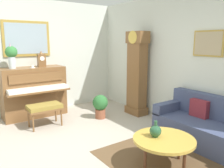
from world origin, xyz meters
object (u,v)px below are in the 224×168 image
Objects in this scene: couch at (210,128)px; teacup at (32,67)px; grandfather_clock at (137,76)px; green_jug at (155,131)px; piano at (34,92)px; potted_plant at (100,105)px; piano_bench at (45,108)px; mantel_clock at (41,60)px; flower_vase at (11,54)px; coffee_table at (164,140)px.

couch is 16.38× the size of teacup.
grandfather_clock is 2.43m from green_jug.
teacup reaches higher than piano.
couch reaches higher than potted_plant.
couch reaches higher than piano_bench.
flower_vase is (-0.00, -0.66, 0.14)m from mantel_clock.
couch is 3.39× the size of potted_plant.
mantel_clock is 0.66× the size of flower_vase.
grandfather_clock is (0.47, 2.16, 0.56)m from piano_bench.
grandfather_clock is at bearing 77.68° from piano_bench.
coffee_table is 2.34m from potted_plant.
piano is 2.48× the size of flower_vase.
teacup is (-3.25, -0.84, 0.80)m from coffee_table.
couch is at bearing 38.66° from piano_bench.
teacup reaches higher than potted_plant.
mantel_clock is at bearing 162.34° from piano_bench.
green_jug is (2.43, 0.79, 0.12)m from piano_bench.
flower_vase is (-3.37, -1.24, 1.09)m from coffee_table.
coffee_table is 3.45m from teacup.
piano is at bearing -121.61° from grandfather_clock.
coffee_table is 2.32× the size of mantel_clock.
flower_vase is at bearing -90.04° from mantel_clock.
couch is at bearing 85.00° from green_jug.
potted_plant reaches higher than piano_bench.
couch is at bearing 35.79° from flower_vase.
piano_bench is at bearing -0.35° from teacup.
mantel_clock is 0.68× the size of potted_plant.
mantel_clock is 0.32m from teacup.
piano reaches higher than coffee_table.
grandfather_clock reaches higher than teacup.
flower_vase is at bearing -154.41° from piano_bench.
grandfather_clock reaches higher than piano_bench.
couch is 3.95m from mantel_clock.
piano reaches higher than green_jug.
coffee_table is at bearing -9.69° from potted_plant.
teacup is (0.12, 0.40, -0.29)m from flower_vase.
grandfather_clock reaches higher than piano.
teacup is at bearing -148.01° from couch.
piano_bench is 3.25m from couch.
grandfather_clock is 2.46m from teacup.
grandfather_clock is at bearing 147.69° from coffee_table.
teacup is (0.13, -0.04, 0.61)m from piano.
grandfather_clock is (1.30, 2.12, 0.36)m from piano.
potted_plant is (-2.30, -0.79, 0.01)m from couch.
grandfather_clock is 5.34× the size of mantel_clock.
piano_bench is at bearing -141.34° from couch.
mantel_clock is (-3.37, -0.58, 0.95)m from coffee_table.
piano_bench is 0.80× the size of coffee_table.
piano_bench is 2.92× the size of green_jug.
couch is (2.07, -0.12, -0.65)m from grandfather_clock.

